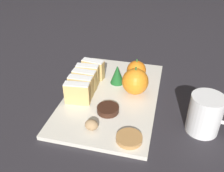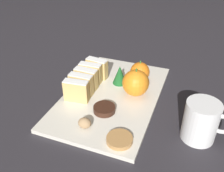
% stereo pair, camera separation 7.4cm
% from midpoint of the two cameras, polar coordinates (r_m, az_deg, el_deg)
% --- Properties ---
extents(ground_plane, '(6.00, 6.00, 0.00)m').
position_cam_midpoint_polar(ground_plane, '(0.76, 2.77, -2.74)').
color(ground_plane, '#28262B').
extents(serving_platter, '(0.27, 0.44, 0.01)m').
position_cam_midpoint_polar(serving_platter, '(0.76, 2.79, -2.37)').
color(serving_platter, silver).
rests_on(serving_platter, ground_plane).
extents(stollen_slice_front, '(0.07, 0.03, 0.06)m').
position_cam_midpoint_polar(stollen_slice_front, '(0.71, -5.26, -1.22)').
color(stollen_slice_front, tan).
rests_on(stollen_slice_front, serving_platter).
extents(stollen_slice_second, '(0.07, 0.03, 0.06)m').
position_cam_midpoint_polar(stollen_slice_second, '(0.74, -4.27, 0.28)').
color(stollen_slice_second, tan).
rests_on(stollen_slice_second, serving_platter).
extents(stollen_slice_third, '(0.07, 0.03, 0.06)m').
position_cam_midpoint_polar(stollen_slice_third, '(0.77, -3.22, 1.65)').
color(stollen_slice_third, tan).
rests_on(stollen_slice_third, serving_platter).
extents(stollen_slice_fourth, '(0.07, 0.03, 0.06)m').
position_cam_midpoint_polar(stollen_slice_fourth, '(0.80, -2.32, 2.93)').
color(stollen_slice_fourth, tan).
rests_on(stollen_slice_fourth, serving_platter).
extents(stollen_slice_fifth, '(0.07, 0.03, 0.06)m').
position_cam_midpoint_polar(stollen_slice_fifth, '(0.83, -0.91, 4.02)').
color(stollen_slice_fifth, tan).
rests_on(stollen_slice_fifth, serving_platter).
extents(orange_near, '(0.08, 0.08, 0.09)m').
position_cam_midpoint_polar(orange_near, '(0.74, 8.28, 0.60)').
color(orange_near, orange).
rests_on(orange_near, serving_platter).
extents(orange_far, '(0.06, 0.06, 0.07)m').
position_cam_midpoint_polar(orange_far, '(0.82, 8.97, 3.14)').
color(orange_far, orange).
rests_on(orange_far, serving_platter).
extents(walnut, '(0.03, 0.03, 0.03)m').
position_cam_midpoint_polar(walnut, '(0.63, -2.94, -8.57)').
color(walnut, tan).
rests_on(walnut, serving_platter).
extents(chocolate_cookie, '(0.06, 0.06, 0.02)m').
position_cam_midpoint_polar(chocolate_cookie, '(0.68, 1.33, -5.38)').
color(chocolate_cookie, '#381E14').
rests_on(chocolate_cookie, serving_platter).
extents(gingerbread_cookie, '(0.06, 0.06, 0.01)m').
position_cam_midpoint_polar(gingerbread_cookie, '(0.60, 5.32, -12.22)').
color(gingerbread_cookie, '#B27F47').
rests_on(gingerbread_cookie, serving_platter).
extents(evergreen_sprig, '(0.04, 0.04, 0.06)m').
position_cam_midpoint_polar(evergreen_sprig, '(0.79, 4.52, 2.49)').
color(evergreen_sprig, '#195623').
rests_on(evergreen_sprig, serving_platter).
extents(coffee_mug, '(0.12, 0.08, 0.10)m').
position_cam_midpoint_polar(coffee_mug, '(0.65, 22.91, -7.56)').
color(coffee_mug, white).
rests_on(coffee_mug, ground_plane).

